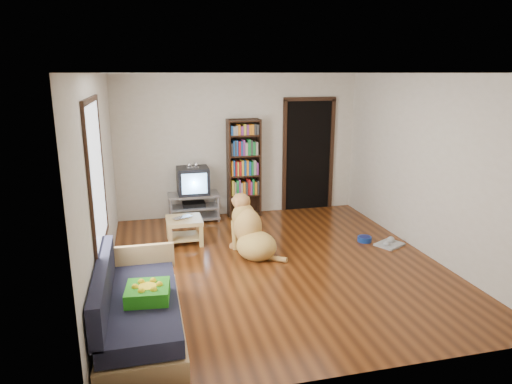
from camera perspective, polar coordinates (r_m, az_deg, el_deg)
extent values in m
plane|color=#612D10|center=(6.49, 2.51, -8.95)|extent=(5.00, 5.00, 0.00)
plane|color=white|center=(5.95, 2.80, 14.64)|extent=(5.00, 5.00, 0.00)
plane|color=beige|center=(8.48, -2.11, 5.83)|extent=(4.50, 0.00, 4.50)
plane|color=beige|center=(3.85, 13.18, -5.47)|extent=(4.50, 0.00, 4.50)
plane|color=beige|center=(5.88, -18.89, 1.09)|extent=(0.00, 5.00, 5.00)
plane|color=beige|center=(7.05, 20.51, 3.10)|extent=(0.00, 5.00, 5.00)
cube|color=#2B971B|center=(4.75, -13.38, -12.14)|extent=(0.46, 0.46, 0.14)
imported|color=silver|center=(7.18, -8.98, -3.27)|extent=(0.37, 0.33, 0.02)
cylinder|color=navy|center=(7.49, 13.41, -5.74)|extent=(0.22, 0.22, 0.08)
cube|color=#9C9C9C|center=(7.44, 16.34, -6.30)|extent=(0.50, 0.47, 0.03)
cube|color=white|center=(5.35, -19.34, 1.97)|extent=(0.02, 1.30, 1.60)
cube|color=black|center=(5.25, -20.05, 10.74)|extent=(0.03, 1.42, 0.06)
cube|color=black|center=(5.58, -18.58, -6.27)|extent=(0.03, 1.42, 0.06)
cube|color=black|center=(4.67, -20.03, 0.15)|extent=(0.03, 0.06, 1.70)
cube|color=black|center=(6.04, -18.71, 3.38)|extent=(0.03, 0.06, 1.70)
cube|color=black|center=(8.87, 6.52, 4.50)|extent=(0.90, 0.02, 2.10)
cube|color=black|center=(8.71, 3.57, 4.37)|extent=(0.07, 0.05, 2.14)
cube|color=black|center=(9.04, 9.42, 4.58)|extent=(0.07, 0.05, 2.14)
cube|color=black|center=(8.74, 6.76, 11.47)|extent=(1.03, 0.05, 0.07)
cube|color=#99999E|center=(8.27, -7.82, -0.33)|extent=(0.90, 0.45, 0.04)
cube|color=#99999E|center=(8.34, -7.77, -1.86)|extent=(0.86, 0.42, 0.03)
cube|color=#99999E|center=(8.39, -7.72, -3.10)|extent=(0.90, 0.45, 0.04)
cylinder|color=#99999E|center=(8.12, -10.57, -2.43)|extent=(0.04, 0.04, 0.50)
cylinder|color=#99999E|center=(8.20, -4.70, -2.06)|extent=(0.04, 0.04, 0.50)
cylinder|color=#99999E|center=(8.50, -10.73, -1.66)|extent=(0.04, 0.04, 0.50)
cylinder|color=#99999E|center=(8.58, -5.12, -1.31)|extent=(0.04, 0.04, 0.50)
cube|color=black|center=(8.32, -7.78, -1.53)|extent=(0.40, 0.30, 0.07)
cube|color=black|center=(8.21, -7.89, 1.42)|extent=(0.55, 0.48, 0.48)
cube|color=black|center=(8.40, -8.03, 1.73)|extent=(0.40, 0.14, 0.36)
cube|color=#8CBFF2|center=(7.97, -7.70, 1.03)|extent=(0.44, 0.02, 0.36)
cube|color=silver|center=(8.11, -7.91, 3.07)|extent=(0.20, 0.07, 0.02)
sphere|color=silver|center=(8.09, -8.34, 3.35)|extent=(0.09, 0.09, 0.09)
sphere|color=silver|center=(8.11, -7.50, 3.40)|extent=(0.09, 0.09, 0.09)
cube|color=black|center=(8.35, -3.45, 2.89)|extent=(0.03, 0.30, 1.80)
cube|color=black|center=(8.47, 0.35, 3.08)|extent=(0.03, 0.30, 1.80)
cube|color=black|center=(8.54, -1.73, 3.17)|extent=(0.60, 0.02, 1.80)
cube|color=black|center=(8.63, -1.49, -2.68)|extent=(0.56, 0.28, 0.02)
cube|color=black|center=(8.52, -1.51, -0.31)|extent=(0.56, 0.28, 0.03)
cube|color=black|center=(8.43, -1.53, 2.12)|extent=(0.56, 0.28, 0.02)
cube|color=black|center=(8.36, -1.54, 4.60)|extent=(0.56, 0.28, 0.02)
cube|color=black|center=(8.31, -1.56, 7.11)|extent=(0.56, 0.28, 0.02)
cube|color=black|center=(8.28, -1.57, 8.89)|extent=(0.56, 0.28, 0.02)
cube|color=tan|center=(4.98, -14.08, -15.83)|extent=(0.80, 1.80, 0.22)
cube|color=#1E1E2D|center=(4.87, -14.24, -13.59)|extent=(0.74, 1.74, 0.18)
cube|color=#1E1E2D|center=(4.78, -18.59, -10.91)|extent=(0.12, 1.74, 0.40)
cube|color=tan|center=(5.58, -14.33, -7.92)|extent=(0.80, 0.06, 0.30)
cube|color=#D9B26F|center=(7.22, -8.99, -3.51)|extent=(0.55, 0.55, 0.06)
cube|color=tan|center=(7.31, -8.91, -5.53)|extent=(0.45, 0.45, 0.03)
cube|color=tan|center=(7.05, -10.67, -5.76)|extent=(0.06, 0.06, 0.34)
cube|color=tan|center=(7.09, -6.86, -5.50)|extent=(0.06, 0.06, 0.34)
cube|color=tan|center=(7.49, -10.88, -4.53)|extent=(0.06, 0.06, 0.34)
cube|color=tan|center=(7.53, -7.30, -4.30)|extent=(0.06, 0.06, 0.34)
ellipsoid|color=gold|center=(6.64, 0.06, -6.75)|extent=(0.75, 0.78, 0.42)
ellipsoid|color=tan|center=(6.74, -1.04, -4.36)|extent=(0.54, 0.56, 0.55)
ellipsoid|color=#B99247|center=(6.79, -1.57, -3.03)|extent=(0.45, 0.43, 0.40)
ellipsoid|color=#BD7E48|center=(6.78, -1.89, -1.17)|extent=(0.34, 0.36, 0.24)
ellipsoid|color=#D78B52|center=(6.90, -2.50, -1.14)|extent=(0.18, 0.24, 0.10)
sphere|color=black|center=(6.98, -2.94, -0.95)|extent=(0.05, 0.05, 0.05)
ellipsoid|color=#D58A52|center=(6.70, -2.37, -1.47)|extent=(0.09, 0.10, 0.17)
ellipsoid|color=tan|center=(6.80, -1.01, -1.22)|extent=(0.09, 0.10, 0.17)
cylinder|color=tan|center=(6.93, -2.67, -5.39)|extent=(0.13, 0.16, 0.46)
cylinder|color=tan|center=(7.02, -1.45, -5.12)|extent=(0.13, 0.16, 0.46)
sphere|color=#BE8849|center=(7.05, -2.89, -6.79)|extent=(0.12, 0.12, 0.12)
sphere|color=#B89A47|center=(7.14, -1.69, -6.50)|extent=(0.12, 0.12, 0.12)
cylinder|color=#BB8D48|center=(6.59, 2.27, -8.29)|extent=(0.36, 0.31, 0.09)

